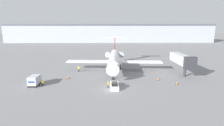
{
  "coord_description": "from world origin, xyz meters",
  "views": [
    {
      "loc": [
        -0.96,
        -37.49,
        14.11
      ],
      "look_at": [
        0.0,
        12.16,
        3.56
      ],
      "focal_mm": 28.0,
      "sensor_mm": 36.0,
      "label": 1
    }
  ],
  "objects_px": {
    "pushback_tug": "(114,86)",
    "traffic_cone_mid": "(177,83)",
    "jet_bridge": "(182,60)",
    "luggage_cart": "(34,81)",
    "traffic_cone_right": "(158,79)",
    "airplane_main": "(114,59)",
    "worker_on_apron": "(43,83)",
    "worker_by_wing": "(79,69)",
    "traffic_cone_left": "(68,78)",
    "worker_near_tug": "(108,85)"
  },
  "relations": [
    {
      "from": "pushback_tug",
      "to": "traffic_cone_mid",
      "type": "relative_size",
      "value": 6.31
    },
    {
      "from": "pushback_tug",
      "to": "jet_bridge",
      "type": "xyz_separation_m",
      "value": [
        20.23,
        11.52,
        3.85
      ]
    },
    {
      "from": "pushback_tug",
      "to": "traffic_cone_mid",
      "type": "xyz_separation_m",
      "value": [
        15.39,
        2.14,
        -0.26
      ]
    },
    {
      "from": "traffic_cone_mid",
      "to": "jet_bridge",
      "type": "relative_size",
      "value": 0.06
    },
    {
      "from": "luggage_cart",
      "to": "traffic_cone_right",
      "type": "xyz_separation_m",
      "value": [
        31.03,
        3.66,
        -0.91
      ]
    },
    {
      "from": "airplane_main",
      "to": "pushback_tug",
      "type": "bearing_deg",
      "value": -91.48
    },
    {
      "from": "airplane_main",
      "to": "worker_on_apron",
      "type": "height_order",
      "value": "airplane_main"
    },
    {
      "from": "worker_by_wing",
      "to": "jet_bridge",
      "type": "distance_m",
      "value": 31.38
    },
    {
      "from": "luggage_cart",
      "to": "traffic_cone_left",
      "type": "height_order",
      "value": "luggage_cart"
    },
    {
      "from": "worker_on_apron",
      "to": "jet_bridge",
      "type": "height_order",
      "value": "jet_bridge"
    },
    {
      "from": "airplane_main",
      "to": "jet_bridge",
      "type": "height_order",
      "value": "airplane_main"
    },
    {
      "from": "luggage_cart",
      "to": "traffic_cone_mid",
      "type": "bearing_deg",
      "value": -0.11
    },
    {
      "from": "worker_on_apron",
      "to": "traffic_cone_mid",
      "type": "distance_m",
      "value": 32.5
    },
    {
      "from": "traffic_cone_right",
      "to": "traffic_cone_mid",
      "type": "xyz_separation_m",
      "value": [
        3.59,
        -3.73,
        0.05
      ]
    },
    {
      "from": "jet_bridge",
      "to": "pushback_tug",
      "type": "bearing_deg",
      "value": -150.34
    },
    {
      "from": "worker_on_apron",
      "to": "worker_near_tug",
      "type": "bearing_deg",
      "value": -5.88
    },
    {
      "from": "worker_near_tug",
      "to": "worker_by_wing",
      "type": "xyz_separation_m",
      "value": [
        -9.29,
        15.03,
        0.13
      ]
    },
    {
      "from": "worker_on_apron",
      "to": "jet_bridge",
      "type": "relative_size",
      "value": 0.13
    },
    {
      "from": "pushback_tug",
      "to": "traffic_cone_right",
      "type": "distance_m",
      "value": 13.19
    },
    {
      "from": "luggage_cart",
      "to": "traffic_cone_mid",
      "type": "distance_m",
      "value": 34.63
    },
    {
      "from": "worker_on_apron",
      "to": "traffic_cone_left",
      "type": "relative_size",
      "value": 2.38
    },
    {
      "from": "traffic_cone_left",
      "to": "traffic_cone_mid",
      "type": "bearing_deg",
      "value": -11.36
    },
    {
      "from": "worker_near_tug",
      "to": "worker_on_apron",
      "type": "xyz_separation_m",
      "value": [
        -15.63,
        1.61,
        0.01
      ]
    },
    {
      "from": "pushback_tug",
      "to": "traffic_cone_right",
      "type": "bearing_deg",
      "value": 26.44
    },
    {
      "from": "traffic_cone_mid",
      "to": "pushback_tug",
      "type": "bearing_deg",
      "value": -172.07
    },
    {
      "from": "traffic_cone_left",
      "to": "traffic_cone_mid",
      "type": "relative_size",
      "value": 0.97
    },
    {
      "from": "worker_on_apron",
      "to": "traffic_cone_left",
      "type": "distance_m",
      "value": 7.7
    },
    {
      "from": "airplane_main",
      "to": "luggage_cart",
      "type": "height_order",
      "value": "airplane_main"
    },
    {
      "from": "airplane_main",
      "to": "traffic_cone_mid",
      "type": "distance_m",
      "value": 21.23
    },
    {
      "from": "traffic_cone_mid",
      "to": "jet_bridge",
      "type": "height_order",
      "value": "jet_bridge"
    },
    {
      "from": "pushback_tug",
      "to": "worker_on_apron",
      "type": "xyz_separation_m",
      "value": [
        -17.1,
        1.6,
        0.26
      ]
    },
    {
      "from": "airplane_main",
      "to": "luggage_cart",
      "type": "distance_m",
      "value": 24.64
    },
    {
      "from": "traffic_cone_mid",
      "to": "jet_bridge",
      "type": "xyz_separation_m",
      "value": [
        4.84,
        9.38,
        4.11
      ]
    },
    {
      "from": "traffic_cone_mid",
      "to": "worker_on_apron",
      "type": "bearing_deg",
      "value": -179.04
    },
    {
      "from": "worker_near_tug",
      "to": "worker_on_apron",
      "type": "relative_size",
      "value": 0.99
    },
    {
      "from": "luggage_cart",
      "to": "worker_on_apron",
      "type": "height_order",
      "value": "luggage_cart"
    },
    {
      "from": "traffic_cone_left",
      "to": "jet_bridge",
      "type": "bearing_deg",
      "value": 6.58
    },
    {
      "from": "luggage_cart",
      "to": "worker_on_apron",
      "type": "bearing_deg",
      "value": -16.06
    },
    {
      "from": "airplane_main",
      "to": "traffic_cone_left",
      "type": "bearing_deg",
      "value": -144.79
    },
    {
      "from": "worker_near_tug",
      "to": "traffic_cone_right",
      "type": "distance_m",
      "value": 14.52
    },
    {
      "from": "worker_by_wing",
      "to": "traffic_cone_mid",
      "type": "distance_m",
      "value": 29.15
    },
    {
      "from": "worker_on_apron",
      "to": "traffic_cone_mid",
      "type": "relative_size",
      "value": 2.32
    },
    {
      "from": "airplane_main",
      "to": "jet_bridge",
      "type": "bearing_deg",
      "value": -15.1
    },
    {
      "from": "worker_on_apron",
      "to": "jet_bridge",
      "type": "xyz_separation_m",
      "value": [
        37.33,
        9.92,
        3.59
      ]
    },
    {
      "from": "worker_by_wing",
      "to": "traffic_cone_mid",
      "type": "height_order",
      "value": "worker_by_wing"
    },
    {
      "from": "pushback_tug",
      "to": "worker_near_tug",
      "type": "xyz_separation_m",
      "value": [
        -1.46,
        -0.01,
        0.24
      ]
    },
    {
      "from": "worker_on_apron",
      "to": "pushback_tug",
      "type": "bearing_deg",
      "value": -5.34
    },
    {
      "from": "traffic_cone_left",
      "to": "luggage_cart",
      "type": "bearing_deg",
      "value": -140.64
    },
    {
      "from": "airplane_main",
      "to": "worker_on_apron",
      "type": "xyz_separation_m",
      "value": [
        -17.53,
        -15.26,
        -2.71
      ]
    },
    {
      "from": "traffic_cone_mid",
      "to": "traffic_cone_left",
      "type": "bearing_deg",
      "value": 168.64
    }
  ]
}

